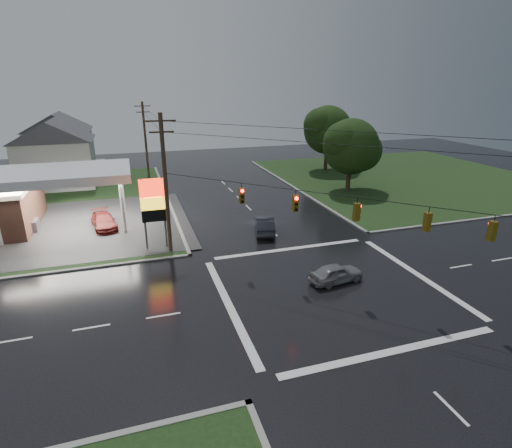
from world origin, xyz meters
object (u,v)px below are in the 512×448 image
object	(u,v)px
tree_ne_near	(352,147)
tree_ne_far	(328,130)
car_pump	(104,221)
utility_pole_nw	(166,183)
house_far	(60,141)
car_crossing	(336,273)
utility_pole_n	(145,139)
car_north	(264,224)
house_near	(56,153)
pylon_sign	(153,202)

from	to	relation	value
tree_ne_near	tree_ne_far	bearing A→B (deg)	75.93
tree_ne_far	car_pump	bearing A→B (deg)	-151.94
utility_pole_nw	tree_ne_far	world-z (taller)	utility_pole_nw
house_far	car_crossing	xyz separation A→B (m)	(22.77, -47.29, -3.75)
utility_pole_n	car_north	size ratio (longest dim) A/B	2.22
house_near	car_crossing	bearing A→B (deg)	-58.33
utility_pole_n	house_far	world-z (taller)	utility_pole_n
car_pump	car_crossing	bearing A→B (deg)	-56.57
tree_ne_near	car_north	size ratio (longest dim) A/B	1.90
tree_ne_far	car_pump	xyz separation A→B (m)	(-32.01, -17.07, -5.48)
tree_ne_far	car_north	size ratio (longest dim) A/B	2.08
pylon_sign	car_north	distance (m)	10.26
tree_ne_far	car_north	world-z (taller)	tree_ne_far
car_north	car_crossing	size ratio (longest dim) A/B	1.23
car_crossing	tree_ne_far	bearing A→B (deg)	-33.66
pylon_sign	utility_pole_nw	size ratio (longest dim) A/B	0.55
tree_ne_far	car_pump	distance (m)	36.69
car_crossing	car_pump	bearing A→B (deg)	36.51
pylon_sign	car_pump	world-z (taller)	pylon_sign
utility_pole_nw	utility_pole_n	xyz separation A→B (m)	(0.00, 28.50, -0.25)
pylon_sign	car_north	bearing A→B (deg)	4.72
pylon_sign	car_crossing	bearing A→B (deg)	-40.86
house_far	utility_pole_nw	bearing A→B (deg)	-72.08
utility_pole_n	car_pump	size ratio (longest dim) A/B	2.18
house_far	car_crossing	bearing A→B (deg)	-64.29
car_pump	car_north	bearing A→B (deg)	-32.41
house_near	house_far	bearing A→B (deg)	94.76
house_near	tree_ne_far	xyz separation A→B (m)	(38.10, -2.01, 1.77)
tree_ne_far	car_north	distance (m)	29.43
pylon_sign	tree_ne_far	size ratio (longest dim) A/B	0.61
tree_ne_near	utility_pole_n	bearing A→B (deg)	145.90
pylon_sign	car_crossing	size ratio (longest dim) A/B	1.56
house_near	tree_ne_far	size ratio (longest dim) A/B	1.13
tree_ne_near	utility_pole_nw	bearing A→B (deg)	-152.14
pylon_sign	house_near	distance (m)	27.56
car_crossing	utility_pole_nw	bearing A→B (deg)	42.04
car_crossing	house_far	bearing A→B (deg)	18.18
utility_pole_nw	utility_pole_n	size ratio (longest dim) A/B	1.05
utility_pole_n	house_near	xyz separation A→B (m)	(-11.45, -2.00, -1.06)
house_near	tree_ne_near	size ratio (longest dim) A/B	1.23
house_far	tree_ne_far	distance (m)	41.57
utility_pole_n	car_pump	world-z (taller)	utility_pole_n
utility_pole_n	car_crossing	world-z (taller)	utility_pole_n
pylon_sign	tree_ne_near	size ratio (longest dim) A/B	0.67
tree_ne_near	house_far	bearing A→B (deg)	144.23
utility_pole_nw	utility_pole_n	bearing A→B (deg)	90.00
utility_pole_n	tree_ne_far	world-z (taller)	utility_pole_n
pylon_sign	house_near	world-z (taller)	house_near
car_pump	utility_pole_n	bearing A→B (deg)	65.11
tree_ne_near	car_north	xyz separation A→B (m)	(-14.94, -10.69, -4.78)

